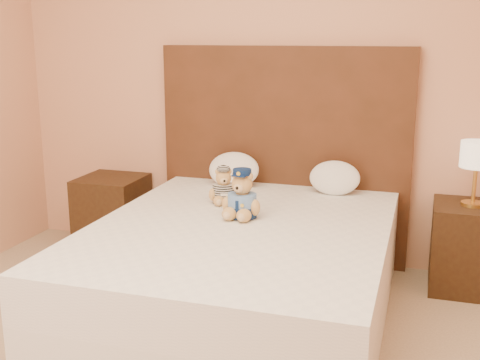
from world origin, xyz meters
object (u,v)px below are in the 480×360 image
(nightstand_left, at_px, (113,213))
(pillow_right, at_px, (335,176))
(lamp, at_px, (477,158))
(pillow_left, at_px, (234,168))
(nightstand_right, at_px, (468,248))
(teddy_prisoner, at_px, (224,186))
(teddy_police, at_px, (242,194))
(bed, at_px, (240,271))

(nightstand_left, height_order, pillow_right, pillow_right)
(lamp, relative_size, pillow_left, 1.11)
(nightstand_left, relative_size, nightstand_right, 1.00)
(nightstand_right, bearing_deg, pillow_right, 178.00)
(teddy_prisoner, distance_m, pillow_left, 0.44)
(nightstand_left, height_order, lamp, lamp)
(lamp, relative_size, teddy_prisoner, 1.80)
(nightstand_left, height_order, teddy_police, teddy_police)
(teddy_police, bearing_deg, lamp, 32.92)
(bed, xyz_separation_m, pillow_left, (-0.31, 0.83, 0.40))
(nightstand_right, bearing_deg, nightstand_left, 180.00)
(teddy_police, bearing_deg, teddy_prisoner, 133.33)
(teddy_prisoner, bearing_deg, pillow_right, 11.00)
(bed, bearing_deg, teddy_prisoner, 120.30)
(nightstand_left, distance_m, nightstand_right, 2.50)
(nightstand_right, distance_m, teddy_police, 1.50)
(pillow_left, bearing_deg, nightstand_left, -178.18)
(nightstand_right, height_order, pillow_left, pillow_left)
(nightstand_right, distance_m, pillow_right, 0.94)
(nightstand_right, distance_m, pillow_left, 1.61)
(lamp, relative_size, pillow_right, 1.20)
(pillow_left, bearing_deg, pillow_right, 0.00)
(bed, relative_size, lamp, 5.00)
(pillow_left, xyz_separation_m, pillow_right, (0.70, 0.00, -0.01))
(pillow_left, distance_m, pillow_right, 0.70)
(teddy_prisoner, bearing_deg, bed, -83.39)
(pillow_left, bearing_deg, nightstand_right, -1.10)
(nightstand_left, relative_size, lamp, 1.38)
(bed, height_order, teddy_police, teddy_police)
(bed, xyz_separation_m, pillow_right, (0.39, 0.83, 0.39))
(nightstand_left, xyz_separation_m, lamp, (2.50, 0.00, 0.57))
(teddy_police, xyz_separation_m, pillow_left, (-0.27, 0.69, -0.01))
(teddy_prisoner, relative_size, pillow_left, 0.62)
(lamp, height_order, pillow_left, lamp)
(teddy_prisoner, bearing_deg, pillow_left, 75.92)
(bed, xyz_separation_m, teddy_prisoner, (-0.23, 0.40, 0.39))
(bed, xyz_separation_m, lamp, (1.25, 0.80, 0.57))
(nightstand_left, relative_size, teddy_police, 1.95)
(bed, relative_size, teddy_prisoner, 9.02)
(bed, height_order, pillow_right, pillow_right)
(teddy_prisoner, distance_m, pillow_right, 0.76)
(nightstand_right, bearing_deg, lamp, 180.00)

